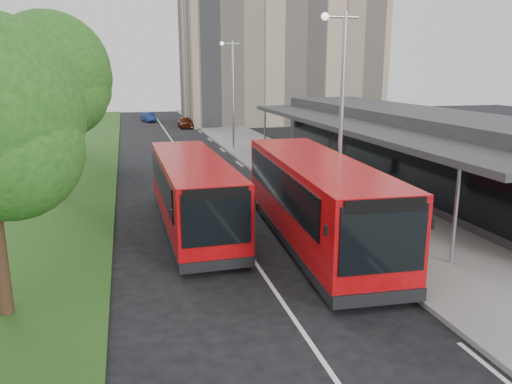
{
  "coord_description": "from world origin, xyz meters",
  "views": [
    {
      "loc": [
        -3.78,
        -15.76,
        6.1
      ],
      "look_at": [
        0.9,
        2.28,
        1.5
      ],
      "focal_mm": 35.0,
      "sensor_mm": 36.0,
      "label": 1
    }
  ],
  "objects_px": {
    "bus_second": "(193,193)",
    "car_near": "(185,122)",
    "lamp_post_near": "(340,107)",
    "tree_far": "(75,83)",
    "tree_mid": "(50,80)",
    "bollard": "(252,148)",
    "lamp_post_far": "(232,88)",
    "car_far": "(148,117)",
    "litter_bin": "(299,170)",
    "bus_main": "(316,201)"
  },
  "relations": [
    {
      "from": "tree_mid",
      "to": "lamp_post_far",
      "type": "relative_size",
      "value": 1.09
    },
    {
      "from": "lamp_post_near",
      "to": "car_near",
      "type": "height_order",
      "value": "lamp_post_near"
    },
    {
      "from": "tree_mid",
      "to": "car_far",
      "type": "distance_m",
      "value": 37.15
    },
    {
      "from": "bollard",
      "to": "bus_second",
      "type": "bearing_deg",
      "value": -111.98
    },
    {
      "from": "tree_mid",
      "to": "litter_bin",
      "type": "height_order",
      "value": "tree_mid"
    },
    {
      "from": "tree_mid",
      "to": "bollard",
      "type": "distance_m",
      "value": 16.07
    },
    {
      "from": "lamp_post_far",
      "to": "bus_main",
      "type": "xyz_separation_m",
      "value": [
        -1.6,
        -21.85,
        -3.14
      ]
    },
    {
      "from": "bus_second",
      "to": "bollard",
      "type": "distance_m",
      "value": 16.91
    },
    {
      "from": "lamp_post_far",
      "to": "bollard",
      "type": "bearing_deg",
      "value": -77.42
    },
    {
      "from": "bus_second",
      "to": "bollard",
      "type": "bearing_deg",
      "value": 67.1
    },
    {
      "from": "tree_far",
      "to": "car_near",
      "type": "xyz_separation_m",
      "value": [
        9.33,
        16.77,
        -4.61
      ]
    },
    {
      "from": "lamp_post_far",
      "to": "bus_main",
      "type": "distance_m",
      "value": 22.14
    },
    {
      "from": "lamp_post_near",
      "to": "bus_main",
      "type": "xyz_separation_m",
      "value": [
        -1.6,
        -1.85,
        -3.14
      ]
    },
    {
      "from": "bus_main",
      "to": "litter_bin",
      "type": "distance_m",
      "value": 10.51
    },
    {
      "from": "bus_second",
      "to": "car_near",
      "type": "height_order",
      "value": "bus_second"
    },
    {
      "from": "bus_main",
      "to": "car_near",
      "type": "bearing_deg",
      "value": 93.53
    },
    {
      "from": "bus_second",
      "to": "lamp_post_far",
      "type": "bearing_deg",
      "value": 72.75
    },
    {
      "from": "tree_far",
      "to": "car_far",
      "type": "xyz_separation_m",
      "value": [
        5.82,
        24.34,
        -4.65
      ]
    },
    {
      "from": "car_near",
      "to": "car_far",
      "type": "distance_m",
      "value": 8.34
    },
    {
      "from": "tree_mid",
      "to": "litter_bin",
      "type": "relative_size",
      "value": 9.95
    },
    {
      "from": "lamp_post_near",
      "to": "car_far",
      "type": "xyz_separation_m",
      "value": [
        -5.31,
        43.39,
        -4.17
      ]
    },
    {
      "from": "lamp_post_near",
      "to": "lamp_post_far",
      "type": "height_order",
      "value": "same"
    },
    {
      "from": "lamp_post_far",
      "to": "car_near",
      "type": "height_order",
      "value": "lamp_post_far"
    },
    {
      "from": "tree_far",
      "to": "lamp_post_near",
      "type": "bearing_deg",
      "value": -59.71
    },
    {
      "from": "lamp_post_far",
      "to": "litter_bin",
      "type": "distance_m",
      "value": 12.59
    },
    {
      "from": "bus_second",
      "to": "bollard",
      "type": "height_order",
      "value": "bus_second"
    },
    {
      "from": "car_far",
      "to": "litter_bin",
      "type": "bearing_deg",
      "value": -91.79
    },
    {
      "from": "litter_bin",
      "to": "lamp_post_far",
      "type": "bearing_deg",
      "value": 96.52
    },
    {
      "from": "tree_mid",
      "to": "car_near",
      "type": "relative_size",
      "value": 2.52
    },
    {
      "from": "tree_mid",
      "to": "lamp_post_near",
      "type": "height_order",
      "value": "tree_mid"
    },
    {
      "from": "litter_bin",
      "to": "bollard",
      "type": "height_order",
      "value": "bollard"
    },
    {
      "from": "tree_far",
      "to": "car_far",
      "type": "relative_size",
      "value": 2.42
    },
    {
      "from": "tree_far",
      "to": "lamp_post_near",
      "type": "xyz_separation_m",
      "value": [
        11.13,
        -19.05,
        -0.48
      ]
    },
    {
      "from": "bus_main",
      "to": "litter_bin",
      "type": "height_order",
      "value": "bus_main"
    },
    {
      "from": "lamp_post_near",
      "to": "car_near",
      "type": "xyz_separation_m",
      "value": [
        -1.8,
        35.83,
        -4.13
      ]
    },
    {
      "from": "lamp_post_near",
      "to": "car_far",
      "type": "relative_size",
      "value": 2.4
    },
    {
      "from": "lamp_post_far",
      "to": "car_far",
      "type": "bearing_deg",
      "value": 102.78
    },
    {
      "from": "bus_main",
      "to": "car_near",
      "type": "relative_size",
      "value": 3.18
    },
    {
      "from": "tree_far",
      "to": "lamp_post_far",
      "type": "bearing_deg",
      "value": 4.87
    },
    {
      "from": "bus_second",
      "to": "litter_bin",
      "type": "height_order",
      "value": "bus_second"
    },
    {
      "from": "lamp_post_near",
      "to": "bollard",
      "type": "height_order",
      "value": "lamp_post_near"
    },
    {
      "from": "bus_second",
      "to": "tree_mid",
      "type": "bearing_deg",
      "value": 131.56
    },
    {
      "from": "car_near",
      "to": "car_far",
      "type": "relative_size",
      "value": 1.04
    },
    {
      "from": "tree_mid",
      "to": "bus_second",
      "type": "xyz_separation_m",
      "value": [
        5.56,
        -6.07,
        -4.19
      ]
    },
    {
      "from": "tree_far",
      "to": "bus_main",
      "type": "distance_m",
      "value": 23.26
    },
    {
      "from": "bus_main",
      "to": "bollard",
      "type": "distance_m",
      "value": 18.67
    },
    {
      "from": "litter_bin",
      "to": "bollard",
      "type": "xyz_separation_m",
      "value": [
        -0.6,
        8.46,
        0.01
      ]
    },
    {
      "from": "tree_mid",
      "to": "lamp_post_near",
      "type": "distance_m",
      "value": 13.21
    },
    {
      "from": "lamp_post_near",
      "to": "bus_second",
      "type": "height_order",
      "value": "lamp_post_near"
    },
    {
      "from": "tree_mid",
      "to": "bus_main",
      "type": "distance_m",
      "value": 13.66
    }
  ]
}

